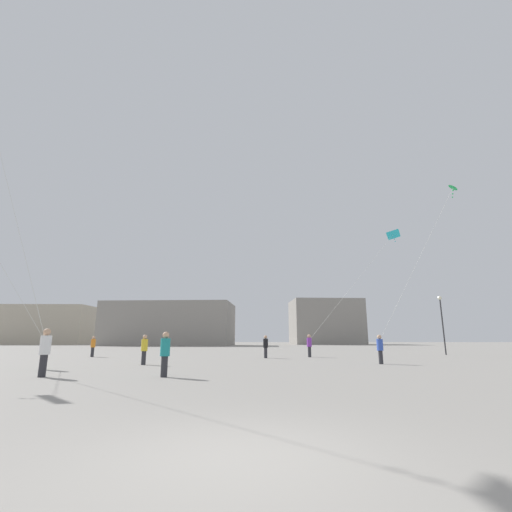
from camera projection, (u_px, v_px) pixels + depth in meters
name	position (u px, v px, depth m)	size (l,w,h in m)	color
ground_plane	(240.00, 458.00, 4.46)	(300.00, 300.00, 0.00)	gray
person_in_yellow	(144.00, 348.00, 20.45)	(0.36, 0.36, 1.65)	#2D2D33
person_in_orange	(93.00, 345.00, 29.12)	(0.36, 0.36, 1.64)	#2D2D33
person_in_teal	(165.00, 352.00, 14.02)	(0.37, 0.37, 1.70)	#2D2D33
person_in_blue	(380.00, 348.00, 21.12)	(0.36, 0.36, 1.66)	#2D2D33
person_in_black	(266.00, 346.00, 27.47)	(0.37, 0.37, 1.68)	#2D2D33
person_in_purple	(309.00, 345.00, 28.88)	(0.38, 0.38, 1.76)	#2D2D33
person_in_white	(45.00, 350.00, 14.05)	(0.40, 0.40, 1.83)	#2D2D33
person_in_green	(44.00, 349.00, 17.35)	(0.38, 0.38, 1.74)	#2D2D33
kite_cyan_delta	(392.00, 236.00, 36.65)	(10.57, 6.62, 10.82)	#1EB2C6
kite_emerald_diamond	(451.00, 192.00, 26.88)	(7.91, 4.03, 11.45)	green
building_left_hall	(42.00, 325.00, 91.44)	(25.12, 13.75, 9.48)	#B2A893
building_centre_hall	(171.00, 324.00, 77.79)	(26.69, 15.69, 8.87)	gray
building_right_hall	(325.00, 322.00, 93.42)	(17.96, 14.60, 11.12)	gray
lamppost_east	(442.00, 315.00, 33.42)	(0.36, 0.36, 5.32)	#2D2D30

